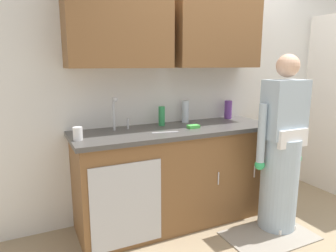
{
  "coord_description": "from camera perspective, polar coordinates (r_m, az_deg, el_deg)",
  "views": [
    {
      "loc": [
        -1.83,
        -1.81,
        1.53
      ],
      "look_at": [
        -0.71,
        0.55,
        1.0
      ],
      "focal_mm": 32.52,
      "sensor_mm": 36.0,
      "label": 1
    }
  ],
  "objects": [
    {
      "name": "kitchen_wall_with_uppers",
      "position": [
        3.28,
        5.73,
        10.45
      ],
      "size": [
        4.8,
        0.44,
        2.7
      ],
      "color": "silver",
      "rests_on": "ground"
    },
    {
      "name": "sponge",
      "position": [
        2.88,
        4.78,
        -0.11
      ],
      "size": [
        0.11,
        0.07,
        0.03
      ],
      "primitive_type": "cube",
      "color": "#4CBF4C",
      "rests_on": "countertop"
    },
    {
      "name": "knife_on_counter",
      "position": [
        2.69,
        -0.55,
        -1.18
      ],
      "size": [
        0.24,
        0.06,
        0.01
      ],
      "primitive_type": "cube",
      "rotation": [
        0.0,
        0.0,
        2.97
      ],
      "color": "silver",
      "rests_on": "countertop"
    },
    {
      "name": "cup_by_sink",
      "position": [
        2.51,
        -16.56,
        -1.38
      ],
      "size": [
        0.08,
        0.08,
        0.11
      ],
      "primitive_type": "cylinder",
      "color": "white",
      "rests_on": "countertop"
    },
    {
      "name": "bottle_soap",
      "position": [
        3.44,
        11.2,
        3.05
      ],
      "size": [
        0.08,
        0.08,
        0.2
      ],
      "primitive_type": "cylinder",
      "color": "#66388C",
      "rests_on": "countertop"
    },
    {
      "name": "floor_mat",
      "position": [
        3.07,
        18.46,
        -18.93
      ],
      "size": [
        0.8,
        0.5,
        0.01
      ],
      "primitive_type": "cube",
      "color": "gray",
      "rests_on": "ground"
    },
    {
      "name": "ground_plane",
      "position": [
        3.0,
        18.07,
        -19.84
      ],
      "size": [
        9.0,
        9.0,
        0.0
      ],
      "primitive_type": "plane",
      "color": "#998466"
    },
    {
      "name": "countertop",
      "position": [
        2.89,
        1.53,
        -0.75
      ],
      "size": [
        1.96,
        0.66,
        0.04
      ],
      "primitive_type": "cube",
      "color": "#474442",
      "rests_on": "counter_cabinet"
    },
    {
      "name": "person_at_sink",
      "position": [
        2.99,
        20.41,
        -5.59
      ],
      "size": [
        0.55,
        0.34,
        1.62
      ],
      "color": "white",
      "rests_on": "ground"
    },
    {
      "name": "bottle_water_tall",
      "position": [
        2.98,
        -1.19,
        1.88
      ],
      "size": [
        0.06,
        0.06,
        0.19
      ],
      "primitive_type": "cylinder",
      "color": "#2D8C4C",
      "rests_on": "countertop"
    },
    {
      "name": "counter_cabinet",
      "position": [
        3.02,
        1.45,
        -9.52
      ],
      "size": [
        1.9,
        0.62,
        0.9
      ],
      "color": "brown",
      "rests_on": "ground"
    },
    {
      "name": "sink",
      "position": [
        2.7,
        -8.39,
        -1.61
      ],
      "size": [
        0.5,
        0.36,
        0.35
      ],
      "color": "#B7BABF",
      "rests_on": "counter_cabinet"
    },
    {
      "name": "bottle_water_short",
      "position": [
        3.15,
        3.25,
        2.73
      ],
      "size": [
        0.07,
        0.07,
        0.23
      ],
      "primitive_type": "cylinder",
      "color": "silver",
      "rests_on": "countertop"
    }
  ]
}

